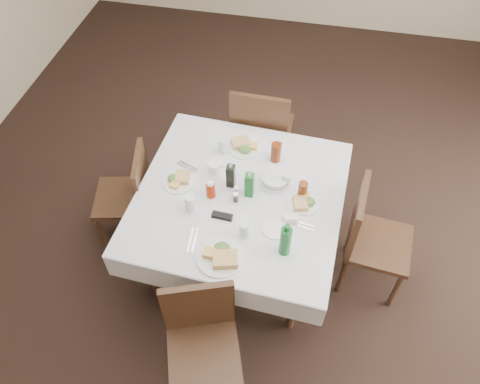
{
  "coord_description": "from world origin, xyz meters",
  "views": [
    {
      "loc": [
        0.24,
        -2.29,
        3.33
      ],
      "look_at": [
        -0.19,
        -0.22,
        0.8
      ],
      "focal_mm": 35.0,
      "sensor_mm": 36.0,
      "label": 1
    }
  ],
  "objects_px": {
    "chair_south": "(202,334)",
    "water_n": "(224,146)",
    "chair_east": "(368,234)",
    "bread_basket": "(275,180)",
    "water_w": "(191,203)",
    "coffee_mug": "(214,169)",
    "green_bottle": "(285,240)",
    "dining_table": "(240,201)",
    "oil_cruet_green": "(250,184)",
    "water_s": "(244,230)",
    "oil_cruet_dark": "(231,175)",
    "chair_north": "(261,129)",
    "ketchup_bottle": "(211,190)",
    "water_e": "(286,180)",
    "chair_west": "(131,191)"
  },
  "relations": [
    {
      "from": "chair_east",
      "to": "chair_west",
      "type": "bearing_deg",
      "value": 178.06
    },
    {
      "from": "oil_cruet_green",
      "to": "chair_south",
      "type": "bearing_deg",
      "value": -96.17
    },
    {
      "from": "chair_east",
      "to": "bread_basket",
      "type": "bearing_deg",
      "value": 167.68
    },
    {
      "from": "bread_basket",
      "to": "oil_cruet_dark",
      "type": "xyz_separation_m",
      "value": [
        -0.31,
        -0.08,
        0.07
      ]
    },
    {
      "from": "green_bottle",
      "to": "water_w",
      "type": "bearing_deg",
      "value": 163.13
    },
    {
      "from": "dining_table",
      "to": "coffee_mug",
      "type": "xyz_separation_m",
      "value": [
        -0.22,
        0.16,
        0.12
      ]
    },
    {
      "from": "water_e",
      "to": "oil_cruet_dark",
      "type": "height_order",
      "value": "oil_cruet_dark"
    },
    {
      "from": "bread_basket",
      "to": "oil_cruet_dark",
      "type": "bearing_deg",
      "value": -165.56
    },
    {
      "from": "chair_north",
      "to": "water_w",
      "type": "height_order",
      "value": "chair_north"
    },
    {
      "from": "dining_table",
      "to": "chair_south",
      "type": "xyz_separation_m",
      "value": [
        -0.04,
        -0.97,
        -0.15
      ]
    },
    {
      "from": "dining_table",
      "to": "ketchup_bottle",
      "type": "height_order",
      "value": "ketchup_bottle"
    },
    {
      "from": "chair_north",
      "to": "chair_west",
      "type": "bearing_deg",
      "value": -136.49
    },
    {
      "from": "oil_cruet_dark",
      "to": "oil_cruet_green",
      "type": "relative_size",
      "value": 0.95
    },
    {
      "from": "coffee_mug",
      "to": "green_bottle",
      "type": "relative_size",
      "value": 0.47
    },
    {
      "from": "water_e",
      "to": "ketchup_bottle",
      "type": "height_order",
      "value": "ketchup_bottle"
    },
    {
      "from": "oil_cruet_green",
      "to": "dining_table",
      "type": "bearing_deg",
      "value": -164.12
    },
    {
      "from": "chair_north",
      "to": "water_s",
      "type": "xyz_separation_m",
      "value": [
        0.1,
        -1.24,
        0.24
      ]
    },
    {
      "from": "oil_cruet_dark",
      "to": "chair_north",
      "type": "bearing_deg",
      "value": 84.37
    },
    {
      "from": "chair_east",
      "to": "bread_basket",
      "type": "distance_m",
      "value": 0.78
    },
    {
      "from": "dining_table",
      "to": "oil_cruet_dark",
      "type": "xyz_separation_m",
      "value": [
        -0.08,
        0.08,
        0.18
      ]
    },
    {
      "from": "chair_south",
      "to": "bread_basket",
      "type": "distance_m",
      "value": 1.19
    },
    {
      "from": "water_w",
      "to": "green_bottle",
      "type": "relative_size",
      "value": 0.51
    },
    {
      "from": "chair_south",
      "to": "chair_east",
      "type": "height_order",
      "value": "chair_east"
    },
    {
      "from": "oil_cruet_green",
      "to": "chair_east",
      "type": "bearing_deg",
      "value": -1.25
    },
    {
      "from": "water_s",
      "to": "water_e",
      "type": "height_order",
      "value": "water_s"
    },
    {
      "from": "dining_table",
      "to": "oil_cruet_green",
      "type": "distance_m",
      "value": 0.2
    },
    {
      "from": "water_n",
      "to": "water_s",
      "type": "distance_m",
      "value": 0.79
    },
    {
      "from": "green_bottle",
      "to": "bread_basket",
      "type": "bearing_deg",
      "value": 105.02
    },
    {
      "from": "bread_basket",
      "to": "coffee_mug",
      "type": "relative_size",
      "value": 1.63
    },
    {
      "from": "bread_basket",
      "to": "oil_cruet_dark",
      "type": "height_order",
      "value": "oil_cruet_dark"
    },
    {
      "from": "water_s",
      "to": "oil_cruet_dark",
      "type": "height_order",
      "value": "oil_cruet_dark"
    },
    {
      "from": "chair_east",
      "to": "oil_cruet_dark",
      "type": "xyz_separation_m",
      "value": [
        -1.03,
        0.08,
        0.32
      ]
    },
    {
      "from": "water_n",
      "to": "ketchup_bottle",
      "type": "height_order",
      "value": "ketchup_bottle"
    },
    {
      "from": "chair_west",
      "to": "dining_table",
      "type": "bearing_deg",
      "value": -3.99
    },
    {
      "from": "dining_table",
      "to": "green_bottle",
      "type": "relative_size",
      "value": 5.43
    },
    {
      "from": "oil_cruet_green",
      "to": "coffee_mug",
      "type": "bearing_deg",
      "value": 153.31
    },
    {
      "from": "chair_south",
      "to": "water_w",
      "type": "bearing_deg",
      "value": 108.77
    },
    {
      "from": "chair_south",
      "to": "water_n",
      "type": "xyz_separation_m",
      "value": [
        -0.17,
        1.36,
        0.29
      ]
    },
    {
      "from": "chair_south",
      "to": "water_e",
      "type": "height_order",
      "value": "chair_south"
    },
    {
      "from": "chair_north",
      "to": "chair_west",
      "type": "xyz_separation_m",
      "value": [
        -0.89,
        -0.84,
        -0.08
      ]
    },
    {
      "from": "green_bottle",
      "to": "dining_table",
      "type": "bearing_deg",
      "value": 132.92
    },
    {
      "from": "water_w",
      "to": "coffee_mug",
      "type": "height_order",
      "value": "water_w"
    },
    {
      "from": "chair_south",
      "to": "chair_east",
      "type": "relative_size",
      "value": 0.97
    },
    {
      "from": "chair_east",
      "to": "chair_west",
      "type": "xyz_separation_m",
      "value": [
        -1.84,
        0.06,
        -0.04
      ]
    },
    {
      "from": "chair_east",
      "to": "green_bottle",
      "type": "distance_m",
      "value": 0.78
    },
    {
      "from": "water_s",
      "to": "water_e",
      "type": "bearing_deg",
      "value": 67.26
    },
    {
      "from": "water_s",
      "to": "water_e",
      "type": "xyz_separation_m",
      "value": [
        0.21,
        0.49,
        -0.01
      ]
    },
    {
      "from": "water_w",
      "to": "oil_cruet_green",
      "type": "bearing_deg",
      "value": 31.04
    },
    {
      "from": "water_n",
      "to": "water_w",
      "type": "distance_m",
      "value": 0.6
    },
    {
      "from": "chair_west",
      "to": "water_n",
      "type": "relative_size",
      "value": 6.74
    }
  ]
}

